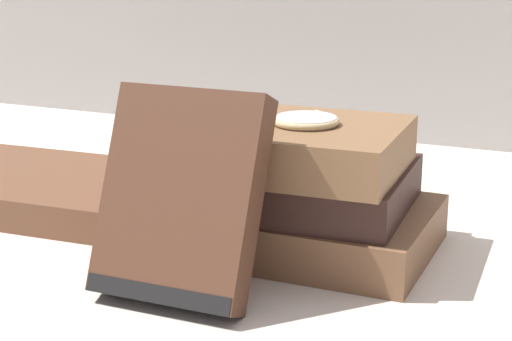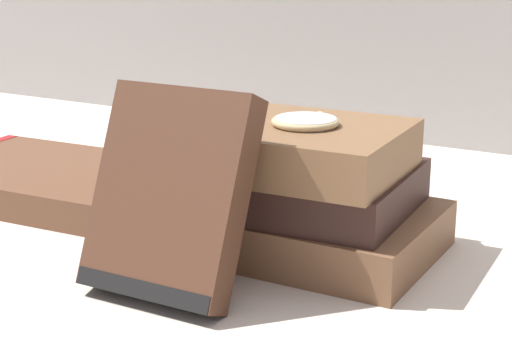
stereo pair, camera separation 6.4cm
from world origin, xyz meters
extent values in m
plane|color=beige|center=(0.00, 0.00, 0.00)|extent=(3.00, 3.00, 0.00)
cube|color=brown|center=(0.01, 0.05, 0.02)|extent=(0.22, 0.14, 0.04)
cube|color=black|center=(-0.10, 0.05, 0.02)|extent=(0.01, 0.14, 0.04)
cube|color=#331E19|center=(0.00, 0.04, 0.05)|extent=(0.20, 0.14, 0.03)
cube|color=maroon|center=(-0.09, 0.04, 0.05)|extent=(0.02, 0.13, 0.03)
cube|color=brown|center=(0.00, 0.03, 0.09)|extent=(0.19, 0.13, 0.03)
cube|color=maroon|center=(-0.09, 0.03, 0.09)|extent=(0.02, 0.13, 0.04)
cube|color=brown|center=(-0.25, 0.06, 0.01)|extent=(0.26, 0.17, 0.03)
cube|color=#4C2D1E|center=(-0.03, -0.07, 0.07)|extent=(0.11, 0.08, 0.14)
cube|color=black|center=(-0.03, -0.10, 0.01)|extent=(0.11, 0.03, 0.02)
cylinder|color=silver|center=(0.02, 0.03, 0.11)|extent=(0.05, 0.05, 0.01)
torus|color=tan|center=(0.02, 0.03, 0.11)|extent=(0.05, 0.05, 0.01)
sphere|color=tan|center=(0.02, 0.06, 0.11)|extent=(0.01, 0.01, 0.01)
torus|color=#ADADB2|center=(-0.05, 0.19, 0.00)|extent=(0.05, 0.05, 0.00)
torus|color=#ADADB2|center=(0.00, 0.19, 0.00)|extent=(0.05, 0.05, 0.00)
cylinder|color=#ADADB2|center=(-0.02, 0.19, 0.00)|extent=(0.02, 0.00, 0.00)
camera|label=1|loc=(0.23, -0.55, 0.24)|focal=60.00mm
camera|label=2|loc=(0.29, -0.53, 0.24)|focal=60.00mm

